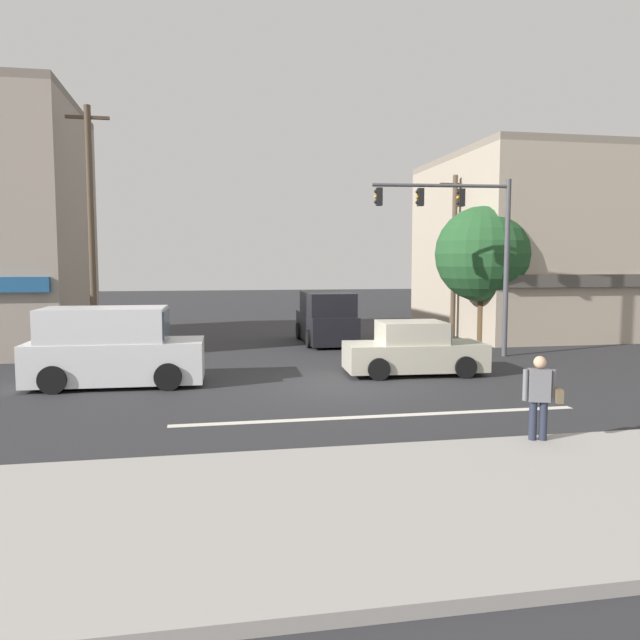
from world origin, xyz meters
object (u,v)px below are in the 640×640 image
Objects in this scene: utility_pole_far_right at (454,254)px; traffic_light_mast at (471,234)px; street_tree at (483,254)px; pedestrian_foreground_with_bag at (540,396)px; utility_pole_near_left at (91,230)px; van_crossing_rightbound at (326,319)px; van_parked_curbside at (113,349)px; sedan_approaching_near at (414,350)px.

utility_pole_far_right is 1.15× the size of traffic_light_mast.
traffic_light_mast is (-2.01, -3.29, 0.65)m from street_tree.
utility_pole_far_right reaches higher than street_tree.
street_tree is 3.35× the size of pedestrian_foreground_with_bag.
utility_pole_near_left is 1.37× the size of traffic_light_mast.
van_crossing_rightbound is at bearing 132.58° from traffic_light_mast.
utility_pole_near_left is 6.00m from van_parked_curbside.
utility_pole_far_right is at bearing 72.80° from traffic_light_mast.
van_parked_curbside is (-11.62, -3.09, -3.30)m from traffic_light_mast.
pedestrian_foreground_with_bag is (-0.30, -7.56, 0.24)m from sedan_approaching_near.
utility_pole_near_left is (-14.87, -1.58, 0.75)m from street_tree.
van_parked_curbside is (-8.55, -0.13, 0.29)m from sedan_approaching_near.
street_tree is 1.21× the size of van_crossing_rightbound.
street_tree is at bearing -82.35° from utility_pole_far_right.
utility_pole_far_right is at bearing 9.04° from van_crossing_rightbound.
street_tree reaches higher than pedestrian_foreground_with_bag.
street_tree is 3.91m from traffic_light_mast.
van_crossing_rightbound reaches higher than sedan_approaching_near.
utility_pole_near_left is 1.19× the size of utility_pole_far_right.
street_tree reaches higher than sedan_approaching_near.
pedestrian_foreground_with_bag is at bearing -111.30° from street_tree.
utility_pole_far_right is at bearing 32.88° from van_parked_curbside.
van_crossing_rightbound is at bearing 46.03° from van_parked_curbside.
pedestrian_foreground_with_bag reaches higher than sedan_approaching_near.
street_tree is 0.79× the size of utility_pole_far_right.
utility_pole_far_right is 5.82m from traffic_light_mast.
utility_pole_far_right reaches higher than van_crossing_rightbound.
sedan_approaching_near is 7.64m from van_crossing_rightbound.
utility_pole_near_left is at bearing -165.29° from utility_pole_far_right.
van_crossing_rightbound and van_parked_curbside have the same top height.
van_crossing_rightbound is at bearing 93.19° from pedestrian_foreground_with_bag.
sedan_approaching_near is at bearing 0.84° from van_parked_curbside.
street_tree is 6.89m from van_crossing_rightbound.
utility_pole_far_right is at bearing 72.42° from pedestrian_foreground_with_bag.
traffic_light_mast is at bearing 72.23° from pedestrian_foreground_with_bag.
van_parked_curbside is (-13.64, -6.38, -2.65)m from street_tree.
street_tree is at bearing 58.54° from traffic_light_mast.
van_crossing_rightbound is 10.67m from van_parked_curbside.
sedan_approaching_near is at bearing -119.40° from utility_pole_far_right.
van_crossing_rightbound is at bearing 18.44° from utility_pole_near_left.
van_crossing_rightbound is at bearing 168.23° from street_tree.
van_crossing_rightbound is at bearing -170.96° from utility_pole_far_right.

